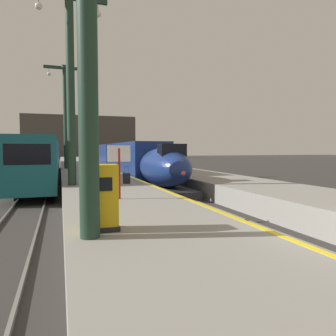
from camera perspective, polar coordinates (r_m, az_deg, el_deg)
name	(u,v)px	position (r m, az deg, el deg)	size (l,w,h in m)	color
platform_left	(88,176)	(30.55, -14.12, -1.38)	(4.80, 110.00, 1.05)	gray
platform_right	(170,174)	(32.23, 0.38, -1.03)	(4.80, 110.00, 1.05)	gray
platform_left_safety_stripe	(113,170)	(30.78, -9.90, -0.31)	(0.20, 107.80, 0.01)	yellow
rail_main_left	(118,177)	(33.73, -8.90, -1.67)	(0.08, 110.00, 0.12)	slate
rail_main_right	(132,177)	(34.01, -6.41, -1.61)	(0.08, 110.00, 0.12)	slate
rail_secondary_left	(35,180)	(33.32, -22.76, -1.96)	(0.08, 110.00, 0.12)	slate
rail_secondary_right	(52,179)	(33.24, -20.18, -1.91)	(0.08, 110.00, 0.12)	slate
highspeed_train_main	(101,155)	(53.82, -11.85, 2.22)	(2.92, 75.55, 3.60)	navy
regional_train_adjacent	(44,158)	(36.05, -21.33, 1.76)	(2.85, 36.60, 3.80)	#145660
station_column_mid	(70,72)	(18.49, -17.13, 16.15)	(4.00, 0.68, 10.27)	#1E3828
station_column_far	(65,108)	(34.39, -17.93, 10.24)	(4.00, 0.68, 10.39)	#1E3828
passenger_near_edge	(84,167)	(18.18, -14.78, 0.20)	(0.40, 0.49, 1.69)	#23232D
rolling_suitcase	(127,178)	(18.30, -7.45, -1.85)	(0.40, 0.22, 0.98)	black
ticket_machine_yellow	(102,200)	(7.89, -11.69, -5.64)	(0.76, 0.62, 1.60)	yellow
departure_info_board	(119,161)	(12.64, -8.77, 1.26)	(0.90, 0.10, 2.12)	maroon
terminus_back_wall	(81,137)	(107.87, -15.39, 5.40)	(36.00, 2.00, 14.00)	#4C4742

